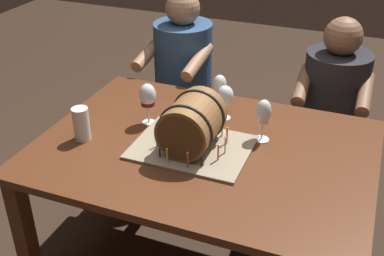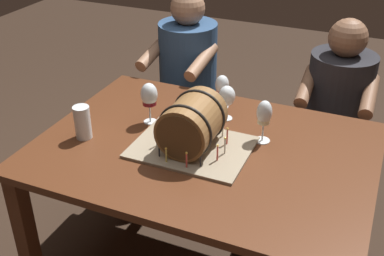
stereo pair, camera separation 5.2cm
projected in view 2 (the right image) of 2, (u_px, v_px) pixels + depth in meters
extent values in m
cube|color=#562D19|center=(204.00, 150.00, 2.09)|extent=(1.42, 1.04, 0.03)
cube|color=#562D19|center=(27.00, 241.00, 2.13)|extent=(0.07, 0.07, 0.71)
cube|color=#562D19|center=(131.00, 141.00, 2.86)|extent=(0.07, 0.07, 0.71)
cube|color=#562D19|center=(359.00, 195.00, 2.41)|extent=(0.07, 0.07, 0.71)
cube|color=gray|center=(192.00, 147.00, 2.06)|extent=(0.49, 0.37, 0.01)
cylinder|color=brown|center=(192.00, 123.00, 2.00)|extent=(0.22, 0.26, 0.22)
cylinder|color=#4F371E|center=(178.00, 139.00, 1.89)|extent=(0.20, 0.00, 0.20)
cylinder|color=#4F371E|center=(204.00, 109.00, 2.11)|extent=(0.20, 0.00, 0.20)
torus|color=black|center=(185.00, 131.00, 1.94)|extent=(0.24, 0.01, 0.24)
torus|color=black|center=(199.00, 115.00, 2.06)|extent=(0.24, 0.01, 0.24)
cylinder|color=silver|center=(225.00, 146.00, 1.99)|extent=(0.01, 0.01, 0.07)
sphere|color=#F9C64C|center=(225.00, 138.00, 1.97)|extent=(0.01, 0.01, 0.01)
cylinder|color=#D64C47|center=(227.00, 137.00, 2.06)|extent=(0.01, 0.01, 0.07)
sphere|color=#F9C64C|center=(227.00, 129.00, 2.04)|extent=(0.01, 0.01, 0.01)
cylinder|color=silver|center=(223.00, 130.00, 2.11)|extent=(0.01, 0.01, 0.06)
sphere|color=#F9C64C|center=(223.00, 123.00, 2.09)|extent=(0.01, 0.01, 0.01)
cylinder|color=#EAD666|center=(211.00, 124.00, 2.16)|extent=(0.01, 0.01, 0.06)
sphere|color=#F9C64C|center=(211.00, 117.00, 2.14)|extent=(0.01, 0.01, 0.01)
cylinder|color=silver|center=(201.00, 121.00, 2.17)|extent=(0.01, 0.01, 0.07)
sphere|color=#F9C64C|center=(201.00, 113.00, 2.15)|extent=(0.01, 0.01, 0.01)
cylinder|color=silver|center=(185.00, 123.00, 2.18)|extent=(0.01, 0.01, 0.06)
sphere|color=#F9C64C|center=(185.00, 116.00, 2.16)|extent=(0.01, 0.01, 0.01)
cylinder|color=#EAD666|center=(172.00, 126.00, 2.15)|extent=(0.01, 0.01, 0.05)
sphere|color=#F9C64C|center=(172.00, 120.00, 2.13)|extent=(0.01, 0.01, 0.01)
cylinder|color=#EAD666|center=(162.00, 132.00, 2.10)|extent=(0.01, 0.01, 0.06)
sphere|color=#F9C64C|center=(162.00, 125.00, 2.09)|extent=(0.01, 0.01, 0.01)
cylinder|color=silver|center=(157.00, 140.00, 2.04)|extent=(0.01, 0.01, 0.06)
sphere|color=#F9C64C|center=(156.00, 132.00, 2.03)|extent=(0.01, 0.01, 0.01)
cylinder|color=black|center=(159.00, 149.00, 1.97)|extent=(0.01, 0.01, 0.07)
sphere|color=#F9C64C|center=(159.00, 141.00, 1.95)|extent=(0.01, 0.01, 0.01)
cylinder|color=#EAD666|center=(166.00, 156.00, 1.94)|extent=(0.01, 0.01, 0.06)
sphere|color=#F9C64C|center=(166.00, 149.00, 1.92)|extent=(0.01, 0.01, 0.01)
cylinder|color=#D64C47|center=(185.00, 161.00, 1.91)|extent=(0.01, 0.01, 0.06)
sphere|color=#F9C64C|center=(185.00, 153.00, 1.89)|extent=(0.01, 0.01, 0.01)
cylinder|color=black|center=(201.00, 161.00, 1.91)|extent=(0.01, 0.01, 0.05)
sphere|color=#F9C64C|center=(201.00, 154.00, 1.90)|extent=(0.01, 0.01, 0.01)
cylinder|color=#D64C47|center=(217.00, 154.00, 1.95)|extent=(0.01, 0.01, 0.06)
sphere|color=#F9C64C|center=(218.00, 146.00, 1.93)|extent=(0.01, 0.01, 0.01)
cylinder|color=white|center=(221.00, 107.00, 2.40)|extent=(0.07, 0.07, 0.00)
cylinder|color=white|center=(222.00, 100.00, 2.38)|extent=(0.01, 0.01, 0.07)
ellipsoid|color=white|center=(222.00, 84.00, 2.34)|extent=(0.07, 0.07, 0.09)
cylinder|color=pink|center=(222.00, 90.00, 2.35)|extent=(0.06, 0.06, 0.03)
cylinder|color=white|center=(262.00, 140.00, 2.12)|extent=(0.07, 0.07, 0.00)
cylinder|color=white|center=(263.00, 132.00, 2.09)|extent=(0.01, 0.01, 0.08)
ellipsoid|color=white|center=(264.00, 112.00, 2.05)|extent=(0.07, 0.07, 0.11)
cylinder|color=beige|center=(264.00, 119.00, 2.06)|extent=(0.05, 0.05, 0.04)
cylinder|color=white|center=(150.00, 122.00, 2.26)|extent=(0.06, 0.06, 0.00)
cylinder|color=white|center=(150.00, 113.00, 2.24)|extent=(0.01, 0.01, 0.08)
ellipsoid|color=white|center=(149.00, 94.00, 2.19)|extent=(0.08, 0.08, 0.11)
cylinder|color=maroon|center=(149.00, 100.00, 2.21)|extent=(0.06, 0.06, 0.04)
cylinder|color=white|center=(226.00, 118.00, 2.29)|extent=(0.06, 0.06, 0.00)
cylinder|color=white|center=(226.00, 112.00, 2.27)|extent=(0.01, 0.01, 0.07)
ellipsoid|color=white|center=(227.00, 96.00, 2.23)|extent=(0.08, 0.08, 0.10)
cylinder|color=white|center=(83.00, 122.00, 2.11)|extent=(0.07, 0.07, 0.15)
cylinder|color=#C6842D|center=(83.00, 127.00, 2.12)|extent=(0.07, 0.07, 0.10)
cylinder|color=white|center=(82.00, 116.00, 2.09)|extent=(0.07, 0.07, 0.01)
cube|color=#1B2D46|center=(188.00, 137.00, 3.15)|extent=(0.34, 0.32, 0.45)
cylinder|color=#2D4C75|center=(188.00, 67.00, 2.90)|extent=(0.36, 0.36, 0.53)
sphere|color=#A87A5B|center=(188.00, 8.00, 2.73)|extent=(0.20, 0.20, 0.20)
cylinder|color=#A87A5B|center=(202.00, 62.00, 2.68)|extent=(0.09, 0.31, 0.14)
cylinder|color=#A87A5B|center=(153.00, 52.00, 2.80)|extent=(0.09, 0.31, 0.14)
cube|color=black|center=(326.00, 168.00, 2.84)|extent=(0.34, 0.32, 0.45)
cylinder|color=#232328|center=(338.00, 97.00, 2.61)|extent=(0.35, 0.35, 0.48)
sphere|color=brown|center=(348.00, 38.00, 2.45)|extent=(0.20, 0.20, 0.20)
cylinder|color=brown|center=(369.00, 96.00, 2.41)|extent=(0.07, 0.31, 0.14)
cylinder|color=brown|center=(307.00, 86.00, 2.51)|extent=(0.07, 0.31, 0.14)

